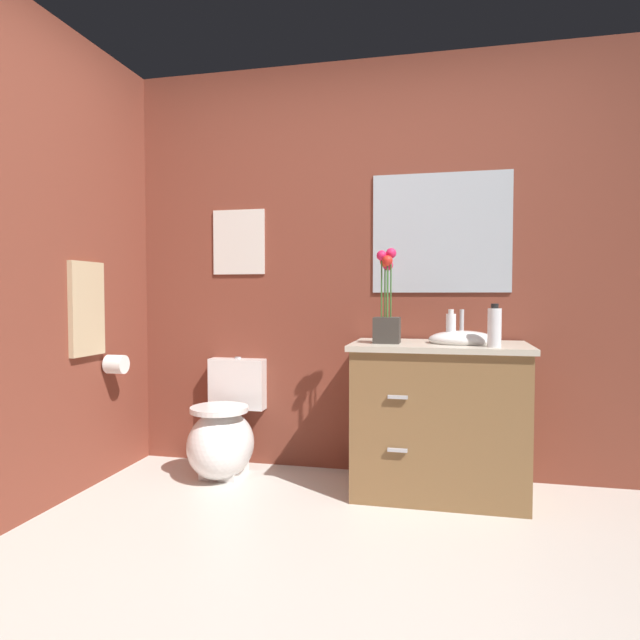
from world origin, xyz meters
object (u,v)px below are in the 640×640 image
soap_bottle (451,328)px  wall_poster (239,242)px  toilet (224,435)px  hanging_towel (87,309)px  vanity_cabinet (439,417)px  toilet_paper_roll (116,364)px  flower_vase (387,312)px  lotion_bottle (494,327)px  wall_mirror (441,233)px

soap_bottle → wall_poster: (-1.32, 0.30, 0.51)m
toilet → hanging_towel: 1.07m
vanity_cabinet → toilet_paper_roll: bearing=-174.8°
flower_vase → lotion_bottle: bearing=-12.4°
vanity_cabinet → wall_mirror: bearing=90.6°
flower_vase → soap_bottle: 0.35m
soap_bottle → wall_poster: size_ratio=0.45×
toilet → soap_bottle: bearing=-1.6°
flower_vase → wall_poster: (-0.98, 0.34, 0.43)m
flower_vase → toilet: bearing=175.6°
vanity_cabinet → hanging_towel: hanging_towel is taller
lotion_bottle → wall_mirror: (-0.27, 0.46, 0.52)m
wall_poster → hanging_towel: size_ratio=0.79×
soap_bottle → wall_mirror: size_ratio=0.23×
flower_vase → toilet_paper_roll: size_ratio=4.66×
vanity_cabinet → hanging_towel: 2.03m
soap_bottle → wall_poster: 1.45m
hanging_towel → toilet_paper_roll: bearing=73.4°
vanity_cabinet → lotion_bottle: size_ratio=4.61×
wall_poster → toilet_paper_roll: wall_poster is taller
wall_poster → wall_mirror: bearing=0.0°
toilet → hanging_towel: size_ratio=1.33×
toilet_paper_roll → wall_poster: bearing=38.3°
wall_poster → toilet: bearing=-90.0°
wall_poster → hanging_towel: bearing=-134.7°
wall_mirror → flower_vase: bearing=-129.3°
wall_poster → hanging_towel: wall_poster is taller
flower_vase → lotion_bottle: flower_vase is taller
wall_mirror → toilet_paper_roll: 2.06m
toilet → soap_bottle: 1.48m
hanging_towel → wall_poster: bearing=45.3°
vanity_cabinet → wall_poster: bearing=166.9°
lotion_bottle → toilet_paper_roll: size_ratio=1.98×
vanity_cabinet → hanging_towel: (-1.91, -0.35, 0.58)m
lotion_bottle → toilet_paper_roll: lotion_bottle is taller
wall_mirror → hanging_towel: bearing=-161.2°
toilet_paper_roll → toilet: bearing=18.5°
flower_vase → hanging_towel: (-1.62, -0.31, 0.02)m
wall_poster → vanity_cabinet: bearing=-13.1°
hanging_towel → lotion_bottle: bearing=4.9°
lotion_bottle → wall_mirror: 0.75m
wall_mirror → vanity_cabinet: bearing=-89.4°
vanity_cabinet → toilet_paper_roll: (-1.85, -0.17, 0.26)m
soap_bottle → lotion_bottle: size_ratio=0.85×
vanity_cabinet → flower_vase: size_ratio=1.96×
wall_poster → wall_mirror: 1.26m
soap_bottle → lotion_bottle: bearing=-37.2°
lotion_bottle → toilet_paper_roll: 2.13m
flower_vase → soap_bottle: (0.34, 0.04, -0.08)m
flower_vase → wall_mirror: bearing=50.7°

